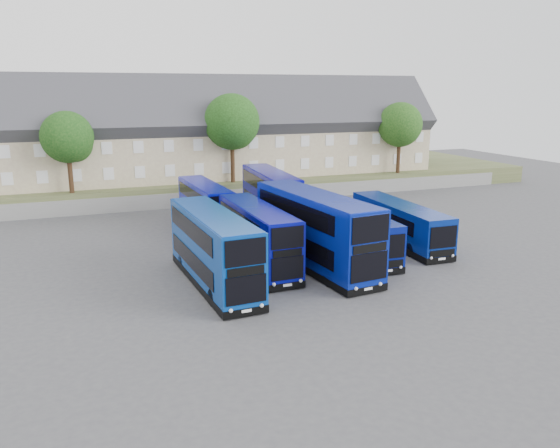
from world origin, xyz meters
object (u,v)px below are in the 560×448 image
Objects in this scene: tree_mid at (233,124)px; dd_front_mid at (258,238)px; dd_front_left at (214,250)px; tree_east at (401,126)px; coach_east_a at (350,231)px; tree_west at (69,139)px; tree_far at (410,119)px.

dd_front_mid is at bearing -102.36° from tree_mid.
dd_front_left is 1.37× the size of tree_east.
coach_east_a is (10.93, 3.21, -0.61)m from dd_front_left.
tree_east is at bearing 0.00° from tree_west.
dd_front_mid is at bearing -137.06° from tree_far.
tree_west is (-7.55, 24.11, 4.89)m from dd_front_left.
dd_front_mid is 1.18× the size of tree_far.
tree_west is 16.04m from tree_mid.
tree_west is 0.88× the size of tree_far.
tree_mid is at bearing -165.96° from tree_far.
tree_east is at bearing 53.26° from coach_east_a.
tree_east reaches higher than coach_east_a.
tree_east is 9.23m from tree_far.
tree_west is at bearing -178.21° from tree_mid.
tree_east is at bearing -1.43° from tree_mid.
dd_front_mid is at bearing -62.87° from tree_west.
tree_far is (34.45, 31.11, 5.57)m from dd_front_left.
coach_east_a is at bearing -48.51° from tree_west.
coach_east_a is 27.89m from tree_east.
tree_mid is at bearing 178.57° from tree_east.
coach_east_a is 22.51m from tree_mid.
coach_east_a is 1.44× the size of tree_east.
tree_far reaches higher than tree_west.
tree_far is (23.51, 27.90, 6.17)m from coach_east_a.
tree_far is at bearing 53.10° from coach_east_a.
tree_mid reaches higher than coach_east_a.
dd_front_mid is 7.41m from coach_east_a.
tree_east reaches higher than tree_west.
tree_west reaches higher than coach_east_a.
tree_far is (6.00, 7.00, 0.34)m from tree_east.
dd_front_left is at bearing -160.44° from coach_east_a.
tree_east is (24.87, 21.73, 5.40)m from dd_front_mid.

